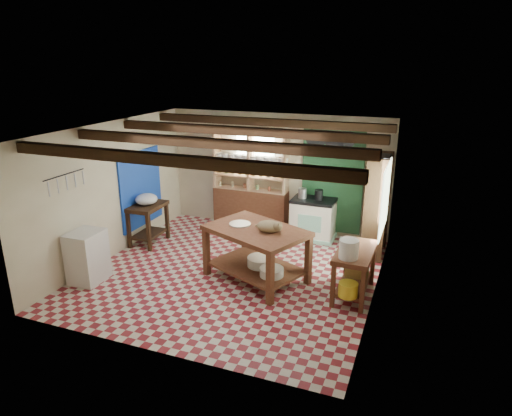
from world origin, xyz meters
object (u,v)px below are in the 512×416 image
at_px(white_cabinet, 87,257).
at_px(work_table, 256,254).
at_px(prep_table, 148,224).
at_px(cat, 269,226).
at_px(stove, 313,219).
at_px(right_counter, 354,273).

bearing_deg(white_cabinet, work_table, 20.45).
relative_size(prep_table, white_cabinet, 0.94).
height_order(prep_table, cat, cat).
bearing_deg(stove, prep_table, -154.72).
xyz_separation_m(prep_table, cat, (2.94, -0.78, 0.62)).
height_order(prep_table, right_counter, prep_table).
xyz_separation_m(stove, right_counter, (1.23, -2.18, -0.04)).
xyz_separation_m(stove, cat, (-0.21, -2.25, 0.60)).
distance_m(work_table, white_cabinet, 2.93).
distance_m(prep_table, white_cabinet, 1.83).
bearing_deg(white_cabinet, prep_table, 87.70).
bearing_deg(white_cabinet, cat, 17.88).
height_order(stove, white_cabinet, white_cabinet).
bearing_deg(cat, work_table, -178.69).
height_order(work_table, right_counter, work_table).
relative_size(work_table, cat, 3.96).
xyz_separation_m(work_table, prep_table, (-2.69, 0.73, -0.05)).
height_order(work_table, prep_table, work_table).
height_order(white_cabinet, right_counter, white_cabinet).
bearing_deg(work_table, prep_table, -172.33).
relative_size(white_cabinet, right_counter, 0.81).
xyz_separation_m(work_table, white_cabinet, (-2.71, -1.10, -0.02)).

